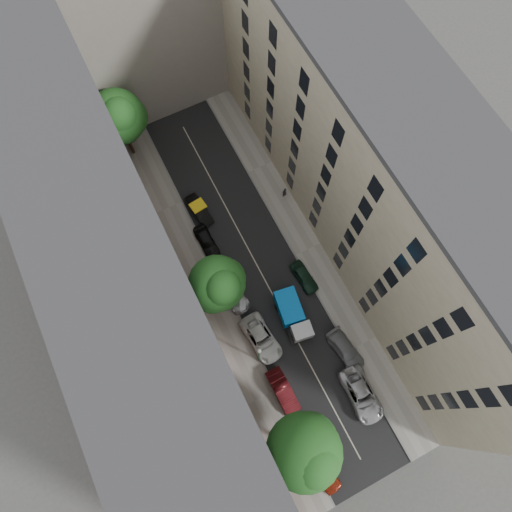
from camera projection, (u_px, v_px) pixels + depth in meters
ground at (261, 272)px, 46.90m from camera, size 120.00×120.00×0.00m
road_surface at (261, 272)px, 46.89m from camera, size 8.00×44.00×0.02m
sidewalk_left at (212, 296)px, 45.99m from camera, size 3.00×44.00×0.15m
sidewalk_right at (308, 249)px, 47.66m from camera, size 3.00×44.00×0.15m
building_left at (137, 294)px, 35.81m from camera, size 8.00×44.00×20.00m
building_right at (376, 182)px, 39.13m from camera, size 8.00×44.00×20.00m
building_endcap at (138, 14)px, 46.77m from camera, size 18.00×12.00×18.00m
tarp_truck at (292, 314)px, 44.10m from camera, size 2.72×5.37×2.36m
car_left_0 at (323, 471)px, 40.03m from camera, size 2.20×4.24×1.38m
car_left_1 at (283, 391)px, 42.28m from camera, size 1.63×4.42×1.45m
car_left_2 at (261, 338)px, 43.91m from camera, size 2.76×5.30×1.43m
car_left_3 at (232, 293)px, 45.47m from camera, size 2.33×4.82×1.35m
car_left_4 at (206, 241)px, 47.34m from camera, size 1.70×3.96×1.33m
car_left_5 at (199, 210)px, 48.54m from camera, size 1.89×4.13×1.31m
car_right_0 at (361, 395)px, 42.13m from camera, size 2.73×5.52×1.51m
car_right_1 at (346, 350)px, 43.60m from camera, size 2.40×4.71×1.31m
car_right_2 at (304, 277)px, 46.07m from camera, size 1.77×3.82×1.27m
tree_near at (306, 452)px, 35.64m from camera, size 6.22×6.08×9.10m
tree_mid at (219, 284)px, 39.78m from camera, size 5.33×5.06×9.28m
tree_far at (119, 118)px, 45.60m from camera, size 5.79×5.58×9.39m
lamp_post at (259, 354)px, 40.05m from camera, size 0.36×0.36×6.43m
pedestrian at (285, 192)px, 48.95m from camera, size 0.62×0.48×1.53m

